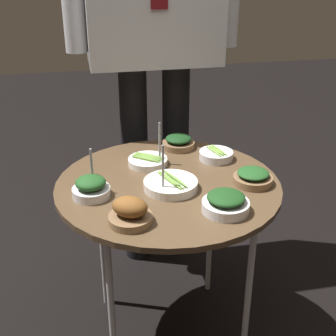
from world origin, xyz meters
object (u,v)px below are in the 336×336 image
(serving_cart, at_px, (168,194))
(bowl_spinach_back_left, at_px, (253,177))
(bowl_asparagus_mid_right, at_px, (172,184))
(bowl_spinach_front_center, at_px, (226,203))
(bowl_asparagus_front_left, at_px, (148,161))
(bowl_roast_back_right, at_px, (130,212))
(bowl_spinach_mid_left, at_px, (91,188))
(bowl_spinach_far_rim, at_px, (178,142))
(bowl_asparagus_front_right, at_px, (216,155))

(serving_cart, distance_m, bowl_spinach_back_left, 0.27)
(bowl_asparagus_mid_right, height_order, bowl_spinach_front_center, bowl_asparagus_mid_right)
(bowl_asparagus_mid_right, relative_size, bowl_asparagus_front_left, 1.12)
(bowl_spinach_front_center, bearing_deg, bowl_asparagus_front_left, 115.43)
(bowl_asparagus_mid_right, relative_size, bowl_roast_back_right, 1.35)
(bowl_asparagus_front_left, bearing_deg, bowl_spinach_front_center, -64.57)
(bowl_spinach_mid_left, height_order, bowl_spinach_far_rim, bowl_spinach_mid_left)
(bowl_spinach_mid_left, height_order, bowl_spinach_front_center, bowl_spinach_mid_left)
(bowl_spinach_far_rim, relative_size, bowl_asparagus_front_left, 0.80)
(bowl_asparagus_mid_right, height_order, bowl_asparagus_front_right, bowl_asparagus_mid_right)
(bowl_asparagus_mid_right, bearing_deg, bowl_spinach_mid_left, -179.82)
(bowl_spinach_far_rim, bearing_deg, bowl_asparagus_front_right, -49.18)
(bowl_spinach_front_center, height_order, bowl_asparagus_front_right, bowl_spinach_front_center)
(bowl_spinach_front_center, relative_size, bowl_asparagus_front_left, 0.91)
(bowl_asparagus_front_right, bearing_deg, bowl_spinach_front_center, -102.29)
(bowl_asparagus_mid_right, xyz_separation_m, bowl_asparagus_front_right, (0.19, 0.18, 0.00))
(bowl_asparagus_front_left, bearing_deg, bowl_spinach_far_rim, 42.07)
(bowl_asparagus_front_right, xyz_separation_m, bowl_roast_back_right, (-0.34, -0.34, 0.02))
(bowl_roast_back_right, bearing_deg, bowl_asparagus_mid_right, 48.33)
(bowl_spinach_back_left, bearing_deg, bowl_roast_back_right, -159.41)
(bowl_spinach_far_rim, bearing_deg, bowl_spinach_mid_left, -137.32)
(bowl_asparagus_mid_right, distance_m, bowl_spinach_mid_left, 0.24)
(bowl_asparagus_front_left, bearing_deg, bowl_spinach_back_left, -34.03)
(bowl_spinach_front_center, distance_m, bowl_roast_back_right, 0.26)
(serving_cart, xyz_separation_m, bowl_spinach_front_center, (0.12, -0.20, 0.07))
(bowl_spinach_mid_left, relative_size, bowl_asparagus_front_right, 1.19)
(bowl_spinach_far_rim, bearing_deg, bowl_spinach_back_left, -62.59)
(bowl_spinach_front_center, relative_size, bowl_asparagus_front_right, 1.14)
(bowl_spinach_mid_left, bearing_deg, serving_cart, 9.93)
(bowl_spinach_far_rim, height_order, bowl_asparagus_front_left, bowl_asparagus_front_left)
(bowl_asparagus_front_right, xyz_separation_m, bowl_asparagus_front_left, (-0.24, 0.00, -0.00))
(serving_cart, height_order, bowl_asparagus_front_right, bowl_asparagus_front_right)
(serving_cart, xyz_separation_m, bowl_spinach_far_rim, (0.09, 0.26, 0.06))
(bowl_roast_back_right, bearing_deg, bowl_spinach_front_center, 1.59)
(bowl_spinach_far_rim, xyz_separation_m, bowl_asparagus_front_left, (-0.13, -0.12, -0.01))
(bowl_spinach_back_left, distance_m, bowl_roast_back_right, 0.42)
(serving_cart, height_order, bowl_spinach_front_center, bowl_spinach_front_center)
(bowl_asparagus_mid_right, height_order, bowl_spinach_far_rim, bowl_asparagus_mid_right)
(bowl_asparagus_front_left, relative_size, bowl_roast_back_right, 1.20)
(bowl_spinach_mid_left, bearing_deg, bowl_asparagus_mid_right, 0.18)
(serving_cart, distance_m, bowl_asparagus_front_right, 0.25)
(bowl_asparagus_front_right, bearing_deg, bowl_spinach_back_left, -73.13)
(bowl_asparagus_mid_right, relative_size, bowl_spinach_mid_left, 1.18)
(bowl_asparagus_mid_right, bearing_deg, bowl_asparagus_front_right, 43.13)
(bowl_spinach_back_left, bearing_deg, bowl_asparagus_mid_right, 176.50)
(serving_cart, bearing_deg, bowl_spinach_front_center, -58.28)
(bowl_asparagus_mid_right, distance_m, bowl_asparagus_front_right, 0.26)
(bowl_spinach_front_center, bearing_deg, bowl_asparagus_mid_right, 126.96)
(serving_cart, bearing_deg, bowl_spinach_mid_left, -170.07)
(bowl_asparagus_front_left, distance_m, bowl_roast_back_right, 0.36)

